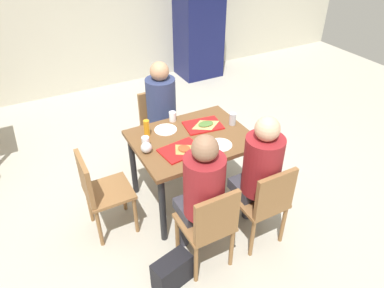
# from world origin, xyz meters

# --- Properties ---
(ground_plane) EXTENTS (10.00, 10.00, 0.02)m
(ground_plane) POSITION_xyz_m (0.00, 0.00, -0.01)
(ground_plane) COLOR #B2AD9E
(main_table) EXTENTS (1.10, 0.86, 0.76)m
(main_table) POSITION_xyz_m (0.00, 0.00, 0.66)
(main_table) COLOR brown
(main_table) RESTS_ON ground_plane
(chair_near_left) EXTENTS (0.40, 0.40, 0.86)m
(chair_near_left) POSITION_xyz_m (-0.28, -0.81, 0.50)
(chair_near_left) COLOR olive
(chair_near_left) RESTS_ON ground_plane
(chair_near_right) EXTENTS (0.40, 0.40, 0.86)m
(chair_near_right) POSITION_xyz_m (0.28, -0.81, 0.50)
(chair_near_right) COLOR olive
(chair_near_right) RESTS_ON ground_plane
(chair_far_side) EXTENTS (0.40, 0.40, 0.86)m
(chair_far_side) POSITION_xyz_m (0.00, 0.81, 0.50)
(chair_far_side) COLOR olive
(chair_far_side) RESTS_ON ground_plane
(chair_left_end) EXTENTS (0.40, 0.40, 0.86)m
(chair_left_end) POSITION_xyz_m (-0.93, 0.00, 0.50)
(chair_left_end) COLOR olive
(chair_left_end) RESTS_ON ground_plane
(person_in_red) EXTENTS (0.32, 0.42, 1.27)m
(person_in_red) POSITION_xyz_m (-0.28, -0.67, 0.75)
(person_in_red) COLOR #383842
(person_in_red) RESTS_ON ground_plane
(person_in_brown_jacket) EXTENTS (0.32, 0.42, 1.27)m
(person_in_brown_jacket) POSITION_xyz_m (0.28, -0.67, 0.75)
(person_in_brown_jacket) COLOR #383842
(person_in_brown_jacket) RESTS_ON ground_plane
(person_far_side) EXTENTS (0.32, 0.42, 1.27)m
(person_far_side) POSITION_xyz_m (-0.00, 0.67, 0.75)
(person_far_side) COLOR #383842
(person_far_side) RESTS_ON ground_plane
(tray_red_near) EXTENTS (0.39, 0.30, 0.02)m
(tray_red_near) POSITION_xyz_m (-0.19, -0.15, 0.77)
(tray_red_near) COLOR red
(tray_red_near) RESTS_ON main_table
(tray_red_far) EXTENTS (0.39, 0.30, 0.02)m
(tray_red_far) POSITION_xyz_m (0.19, 0.13, 0.77)
(tray_red_far) COLOR red
(tray_red_far) RESTS_ON main_table
(paper_plate_center) EXTENTS (0.22, 0.22, 0.01)m
(paper_plate_center) POSITION_xyz_m (-0.17, 0.24, 0.77)
(paper_plate_center) COLOR white
(paper_plate_center) RESTS_ON main_table
(paper_plate_near_edge) EXTENTS (0.22, 0.22, 0.01)m
(paper_plate_near_edge) POSITION_xyz_m (0.17, -0.24, 0.77)
(paper_plate_near_edge) COLOR white
(paper_plate_near_edge) RESTS_ON main_table
(pizza_slice_a) EXTENTS (0.19, 0.20, 0.02)m
(pizza_slice_a) POSITION_xyz_m (-0.17, -0.17, 0.79)
(pizza_slice_a) COLOR #C68C47
(pizza_slice_a) RESTS_ON tray_red_near
(pizza_slice_b) EXTENTS (0.23, 0.16, 0.02)m
(pizza_slice_b) POSITION_xyz_m (0.21, 0.11, 0.79)
(pizza_slice_b) COLOR #DBAD60
(pizza_slice_b) RESTS_ON tray_red_far
(plastic_cup_a) EXTENTS (0.07, 0.07, 0.10)m
(plastic_cup_a) POSITION_xyz_m (-0.03, 0.37, 0.81)
(plastic_cup_a) COLOR white
(plastic_cup_a) RESTS_ON main_table
(plastic_cup_b) EXTENTS (0.07, 0.07, 0.10)m
(plastic_cup_b) POSITION_xyz_m (0.03, -0.37, 0.81)
(plastic_cup_b) COLOR white
(plastic_cup_b) RESTS_ON main_table
(plastic_cup_c) EXTENTS (0.07, 0.07, 0.10)m
(plastic_cup_c) POSITION_xyz_m (-0.44, 0.06, 0.81)
(plastic_cup_c) COLOR white
(plastic_cup_c) RESTS_ON main_table
(soda_can) EXTENTS (0.07, 0.07, 0.12)m
(soda_can) POSITION_xyz_m (0.47, 0.02, 0.82)
(soda_can) COLOR #B7BCC6
(soda_can) RESTS_ON main_table
(condiment_bottle) EXTENTS (0.06, 0.06, 0.16)m
(condiment_bottle) POSITION_xyz_m (-0.36, 0.24, 0.84)
(condiment_bottle) COLOR orange
(condiment_bottle) RESTS_ON main_table
(foil_bundle) EXTENTS (0.10, 0.10, 0.10)m
(foil_bundle) POSITION_xyz_m (-0.47, -0.02, 0.81)
(foil_bundle) COLOR silver
(foil_bundle) RESTS_ON main_table
(handbag) EXTENTS (0.35, 0.23, 0.28)m
(handbag) POSITION_xyz_m (-0.63, -0.83, 0.14)
(handbag) COLOR black
(handbag) RESTS_ON ground_plane
(drink_fridge) EXTENTS (0.70, 0.60, 1.90)m
(drink_fridge) POSITION_xyz_m (1.65, 2.85, 0.95)
(drink_fridge) COLOR #14194C
(drink_fridge) RESTS_ON ground_plane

